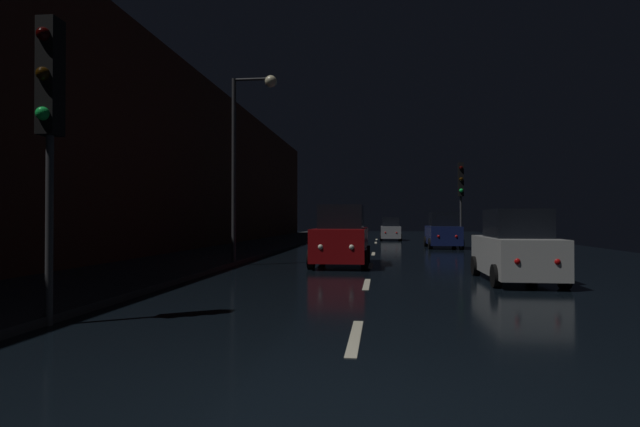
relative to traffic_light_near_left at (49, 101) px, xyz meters
The scene contains 11 objects.
ground 22.20m from the traffic_light_near_left, 76.95° to the left, with size 26.70×84.00×0.02m, color black.
sidewalk_left 21.74m from the traffic_light_near_left, 95.89° to the left, with size 4.40×84.00×0.15m, color #28282B.
building_facade_left 18.51m from the traffic_light_near_left, 105.07° to the left, with size 0.80×63.00×9.67m, color #472319.
lane_centerline 17.23m from the traffic_light_near_left, 72.93° to the left, with size 0.16×36.83×0.01m.
traffic_light_near_left is the anchor object (origin of this frame).
traffic_light_far_right 23.19m from the traffic_light_near_left, 65.02° to the left, with size 0.32×0.47×4.91m.
streetlamp_overhead 10.40m from the traffic_light_near_left, 87.98° to the left, with size 1.70×0.44×7.02m.
car_approaching_headlights 11.88m from the traffic_light_near_left, 70.58° to the left, with size 2.06×4.45×2.24m.
car_parked_right_far 24.53m from the traffic_light_near_left, 68.36° to the left, with size 1.95×4.22×2.12m.
car_distant_taillights 33.69m from the traffic_light_near_left, 79.54° to the left, with size 1.72×3.72×1.87m.
car_parked_right_near 11.56m from the traffic_light_near_left, 36.83° to the left, with size 1.82×3.94×1.99m.
Camera 1 is at (0.38, -4.13, 1.71)m, focal length 27.53 mm.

